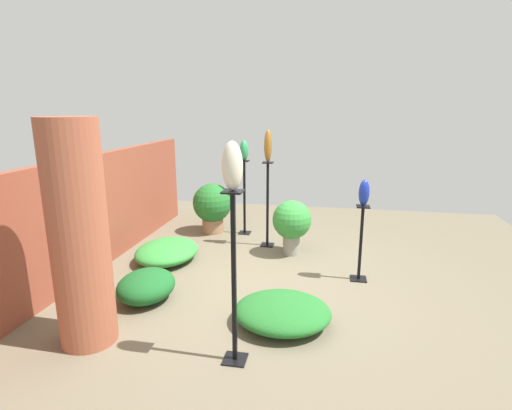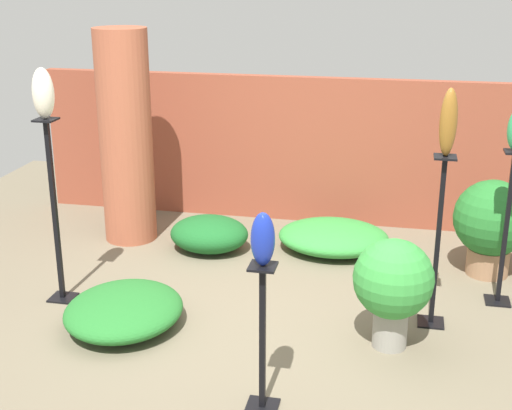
% 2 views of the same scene
% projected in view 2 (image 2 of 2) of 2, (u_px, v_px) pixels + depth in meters
% --- Properties ---
extents(ground_plane, '(8.00, 8.00, 0.00)m').
position_uv_depth(ground_plane, '(253.00, 323.00, 5.49)').
color(ground_plane, '#6B604C').
extents(brick_wall_back, '(5.60, 0.12, 1.53)m').
position_uv_depth(brick_wall_back, '(301.00, 150.00, 7.47)').
color(brick_wall_back, brown).
rests_on(brick_wall_back, ground).
extents(brick_pillar, '(0.51, 0.51, 2.07)m').
position_uv_depth(brick_pillar, '(126.00, 137.00, 6.86)').
color(brick_pillar, '#9E5138').
rests_on(brick_pillar, ground).
extents(pedestal_jade, '(0.20, 0.20, 1.27)m').
position_uv_depth(pedestal_jade, '(505.00, 235.00, 5.64)').
color(pedestal_jade, black).
rests_on(pedestal_jade, ground).
extents(pedestal_ivory, '(0.20, 0.20, 1.51)m').
position_uv_depth(pedestal_ivory, '(55.00, 219.00, 5.66)').
color(pedestal_ivory, black).
rests_on(pedestal_ivory, ground).
extents(pedestal_cobalt, '(0.20, 0.20, 0.97)m').
position_uv_depth(pedestal_cobalt, '(262.00, 346.00, 4.30)').
color(pedestal_cobalt, black).
rests_on(pedestal_cobalt, ground).
extents(pedestal_bronze, '(0.20, 0.20, 1.33)m').
position_uv_depth(pedestal_bronze, '(437.00, 249.00, 5.29)').
color(pedestal_bronze, black).
rests_on(pedestal_bronze, ground).
extents(art_vase_ivory, '(0.16, 0.16, 0.39)m').
position_uv_depth(art_vase_ivory, '(43.00, 93.00, 5.34)').
color(art_vase_ivory, beige).
rests_on(art_vase_ivory, pedestal_ivory).
extents(art_vase_cobalt, '(0.14, 0.13, 0.33)m').
position_uv_depth(art_vase_cobalt, '(263.00, 239.00, 4.08)').
color(art_vase_cobalt, '#192D9E').
rests_on(art_vase_cobalt, pedestal_cobalt).
extents(art_vase_bronze, '(0.12, 0.12, 0.49)m').
position_uv_depth(art_vase_bronze, '(448.00, 122.00, 4.98)').
color(art_vase_bronze, brown).
rests_on(art_vase_bronze, pedestal_bronze).
extents(potted_plant_front_right, '(0.57, 0.57, 0.82)m').
position_uv_depth(potted_plant_front_right, '(393.00, 283.00, 5.00)').
color(potted_plant_front_right, gray).
rests_on(potted_plant_front_right, ground).
extents(potted_plant_near_pillar, '(0.67, 0.67, 0.86)m').
position_uv_depth(potted_plant_near_pillar, '(492.00, 222.00, 6.20)').
color(potted_plant_near_pillar, '#936B4C').
rests_on(potted_plant_near_pillar, ground).
extents(foliage_bed_east, '(0.75, 0.63, 0.33)m').
position_uv_depth(foliage_bed_east, '(209.00, 234.00, 6.82)').
color(foliage_bed_east, '#195923').
rests_on(foliage_bed_east, ground).
extents(foliage_bed_west, '(0.89, 0.98, 0.26)m').
position_uv_depth(foliage_bed_west, '(124.00, 310.00, 5.41)').
color(foliage_bed_west, '#236B28').
rests_on(foliage_bed_west, ground).
extents(foliage_bed_center, '(1.06, 0.86, 0.27)m').
position_uv_depth(foliage_bed_center, '(333.00, 237.00, 6.83)').
color(foliage_bed_center, '#338C38').
rests_on(foliage_bed_center, ground).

